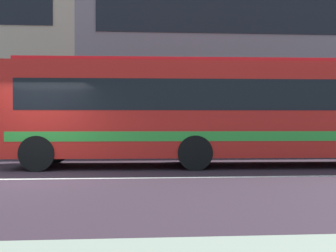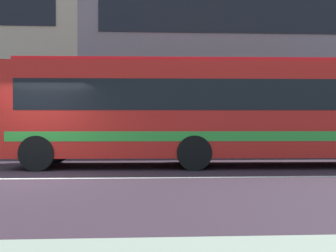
% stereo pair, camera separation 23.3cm
% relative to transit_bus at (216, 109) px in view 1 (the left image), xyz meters
% --- Properties ---
extents(ground_plane, '(160.00, 160.00, 0.00)m').
position_rel_transit_bus_xyz_m(ground_plane, '(-5.21, -2.56, -1.80)').
color(ground_plane, '#32242E').
extents(lane_centre_line, '(60.00, 0.16, 0.01)m').
position_rel_transit_bus_xyz_m(lane_centre_line, '(-5.21, -2.56, -1.79)').
color(lane_centre_line, silver).
rests_on(lane_centre_line, ground_plane).
extents(apartment_block_right, '(24.44, 8.34, 11.66)m').
position_rel_transit_bus_xyz_m(apartment_block_right, '(6.84, 10.83, 4.03)').
color(apartment_block_right, gray).
rests_on(apartment_block_right, ground_plane).
extents(transit_bus, '(12.52, 2.81, 3.25)m').
position_rel_transit_bus_xyz_m(transit_bus, '(0.00, 0.00, 0.00)').
color(transit_bus, red).
rests_on(transit_bus, ground_plane).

